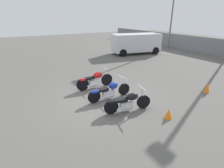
{
  "coord_description": "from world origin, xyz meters",
  "views": [
    {
      "loc": [
        6.43,
        -3.45,
        3.6
      ],
      "look_at": [
        0.0,
        0.35,
        0.65
      ],
      "focal_mm": 28.0,
      "sensor_mm": 36.0,
      "label": 1
    }
  ],
  "objects_px": {
    "motorcycle_slot_0": "(95,80)",
    "motorcycle_slot_1": "(109,91)",
    "light_pole_left": "(173,3)",
    "motorcycle_slot_2": "(127,102)",
    "traffic_cone_far": "(169,114)",
    "traffic_cone_near": "(207,87)",
    "parked_van": "(136,43)"
  },
  "relations": [
    {
      "from": "light_pole_left",
      "to": "traffic_cone_near",
      "type": "distance_m",
      "value": 13.45
    },
    {
      "from": "motorcycle_slot_0",
      "to": "motorcycle_slot_1",
      "type": "distance_m",
      "value": 1.52
    },
    {
      "from": "light_pole_left",
      "to": "motorcycle_slot_2",
      "type": "distance_m",
      "value": 16.14
    },
    {
      "from": "motorcycle_slot_1",
      "to": "motorcycle_slot_2",
      "type": "distance_m",
      "value": 1.32
    },
    {
      "from": "light_pole_left",
      "to": "parked_van",
      "type": "height_order",
      "value": "light_pole_left"
    },
    {
      "from": "traffic_cone_near",
      "to": "traffic_cone_far",
      "type": "relative_size",
      "value": 1.47
    },
    {
      "from": "motorcycle_slot_2",
      "to": "motorcycle_slot_1",
      "type": "bearing_deg",
      "value": -165.09
    },
    {
      "from": "light_pole_left",
      "to": "motorcycle_slot_0",
      "type": "distance_m",
      "value": 14.73
    },
    {
      "from": "motorcycle_slot_0",
      "to": "motorcycle_slot_1",
      "type": "xyz_separation_m",
      "value": [
        1.52,
        -0.0,
        -0.05
      ]
    },
    {
      "from": "light_pole_left",
      "to": "motorcycle_slot_1",
      "type": "bearing_deg",
      "value": -57.37
    },
    {
      "from": "motorcycle_slot_2",
      "to": "traffic_cone_far",
      "type": "height_order",
      "value": "motorcycle_slot_2"
    },
    {
      "from": "light_pole_left",
      "to": "traffic_cone_near",
      "type": "relative_size",
      "value": 15.13
    },
    {
      "from": "motorcycle_slot_1",
      "to": "traffic_cone_near",
      "type": "relative_size",
      "value": 3.97
    },
    {
      "from": "motorcycle_slot_1",
      "to": "traffic_cone_far",
      "type": "bearing_deg",
      "value": 22.62
    },
    {
      "from": "motorcycle_slot_0",
      "to": "traffic_cone_near",
      "type": "relative_size",
      "value": 3.77
    },
    {
      "from": "motorcycle_slot_2",
      "to": "parked_van",
      "type": "height_order",
      "value": "parked_van"
    },
    {
      "from": "light_pole_left",
      "to": "traffic_cone_near",
      "type": "height_order",
      "value": "light_pole_left"
    },
    {
      "from": "parked_van",
      "to": "motorcycle_slot_2",
      "type": "bearing_deg",
      "value": -27.59
    },
    {
      "from": "motorcycle_slot_1",
      "to": "parked_van",
      "type": "bearing_deg",
      "value": 134.67
    },
    {
      "from": "light_pole_left",
      "to": "motorcycle_slot_0",
      "type": "bearing_deg",
      "value": -62.6
    },
    {
      "from": "motorcycle_slot_0",
      "to": "traffic_cone_near",
      "type": "height_order",
      "value": "motorcycle_slot_0"
    },
    {
      "from": "light_pole_left",
      "to": "motorcycle_slot_0",
      "type": "relative_size",
      "value": 4.02
    },
    {
      "from": "traffic_cone_near",
      "to": "motorcycle_slot_0",
      "type": "bearing_deg",
      "value": -126.64
    },
    {
      "from": "motorcycle_slot_2",
      "to": "traffic_cone_near",
      "type": "relative_size",
      "value": 3.56
    },
    {
      "from": "motorcycle_slot_1",
      "to": "traffic_cone_near",
      "type": "distance_m",
      "value": 4.91
    },
    {
      "from": "motorcycle_slot_2",
      "to": "traffic_cone_near",
      "type": "distance_m",
      "value": 4.5
    },
    {
      "from": "traffic_cone_near",
      "to": "traffic_cone_far",
      "type": "xyz_separation_m",
      "value": [
        0.69,
        -3.43,
        -0.09
      ]
    },
    {
      "from": "traffic_cone_far",
      "to": "motorcycle_slot_2",
      "type": "bearing_deg",
      "value": -139.62
    },
    {
      "from": "motorcycle_slot_0",
      "to": "traffic_cone_far",
      "type": "relative_size",
      "value": 5.55
    },
    {
      "from": "light_pole_left",
      "to": "motorcycle_slot_2",
      "type": "height_order",
      "value": "light_pole_left"
    },
    {
      "from": "motorcycle_slot_1",
      "to": "parked_van",
      "type": "distance_m",
      "value": 10.54
    },
    {
      "from": "motorcycle_slot_0",
      "to": "motorcycle_slot_1",
      "type": "height_order",
      "value": "motorcycle_slot_0"
    }
  ]
}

